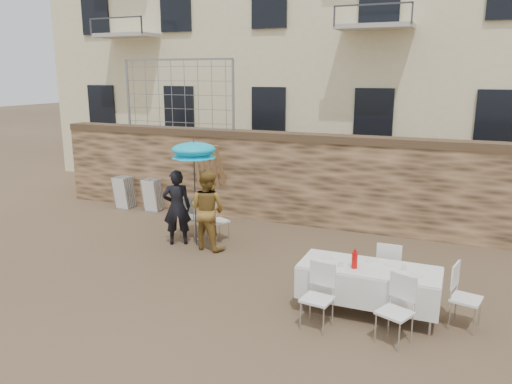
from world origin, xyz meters
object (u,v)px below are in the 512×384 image
at_px(couple_chair_right, 218,220).
at_px(table_chair_front_left, 317,297).
at_px(soda_bottle, 355,260).
at_px(table_chair_front_right, 395,311).
at_px(woman_dress, 208,210).
at_px(couple_chair_left, 190,216).
at_px(table_chair_side, 466,297).
at_px(table_chair_back, 389,268).
at_px(chair_stack_left, 129,191).
at_px(man_suit, 177,207).
at_px(banquet_table, 369,269).
at_px(chair_stack_right, 156,193).
at_px(umbrella, 194,153).

bearing_deg(couple_chair_right, table_chair_front_left, 164.17).
relative_size(soda_bottle, table_chair_front_right, 0.27).
height_order(woman_dress, couple_chair_left, woman_dress).
bearing_deg(couple_chair_left, table_chair_side, 157.43).
bearing_deg(couple_chair_right, soda_bottle, 173.76).
distance_m(table_chair_front_left, table_chair_back, 1.74).
bearing_deg(table_chair_front_left, chair_stack_left, 153.44).
bearing_deg(man_suit, banquet_table, 129.82).
height_order(man_suit, soda_bottle, man_suit).
bearing_deg(table_chair_back, couple_chair_right, -21.34).
bearing_deg(soda_bottle, chair_stack_right, 147.38).
xyz_separation_m(woman_dress, banquet_table, (3.69, -1.68, -0.12)).
relative_size(table_chair_side, chair_stack_left, 1.04).
bearing_deg(soda_bottle, table_chair_front_left, -123.69).
xyz_separation_m(man_suit, table_chair_front_left, (3.84, -2.43, -0.35)).
height_order(couple_chair_right, table_chair_front_right, same).
relative_size(couple_chair_left, table_chair_side, 1.00).
height_order(woman_dress, soda_bottle, woman_dress).
bearing_deg(chair_stack_right, couple_chair_right, -30.98).
distance_m(banquet_table, chair_stack_right, 7.54).
bearing_deg(man_suit, table_chair_front_left, 118.22).
height_order(couple_chair_left, couple_chair_right, same).
height_order(banquet_table, chair_stack_right, chair_stack_right).
xyz_separation_m(couple_chair_left, soda_bottle, (4.24, -2.38, 0.43)).
distance_m(table_chair_front_left, chair_stack_right, 7.47).
bearing_deg(table_chair_front_right, banquet_table, 146.47).
xyz_separation_m(table_chair_back, chair_stack_left, (-7.57, 3.06, -0.02)).
relative_size(couple_chair_right, soda_bottle, 3.69).
relative_size(table_chair_front_right, table_chair_side, 1.00).
bearing_deg(table_chair_front_left, table_chair_side, 30.73).
bearing_deg(table_chair_front_left, couple_chair_right, 144.27).
xyz_separation_m(table_chair_back, chair_stack_right, (-6.67, 3.06, -0.02)).
height_order(table_chair_front_left, table_chair_side, same).
bearing_deg(table_chair_back, banquet_table, 74.49).
xyz_separation_m(umbrella, couple_chair_right, (0.30, 0.45, -1.55)).
distance_m(man_suit, table_chair_front_left, 4.56).
relative_size(couple_chair_right, table_chair_front_right, 1.00).
height_order(banquet_table, table_chair_back, table_chair_back).
bearing_deg(woman_dress, couple_chair_right, -76.63).
relative_size(man_suit, chair_stack_right, 1.79).
distance_m(umbrella, table_chair_back, 4.62).
relative_size(woman_dress, couple_chair_left, 1.77).
distance_m(man_suit, table_chair_front_right, 5.52).
bearing_deg(banquet_table, chair_stack_right, 149.16).
bearing_deg(table_chair_side, table_chair_front_right, 145.46).
distance_m(couple_chair_right, table_chair_side, 5.56).
bearing_deg(couple_chair_right, woman_dress, 122.79).
distance_m(man_suit, chair_stack_right, 3.01).
bearing_deg(chair_stack_left, couple_chair_left, -29.22).
xyz_separation_m(table_chair_front_left, chair_stack_right, (-5.87, 4.61, -0.02)).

